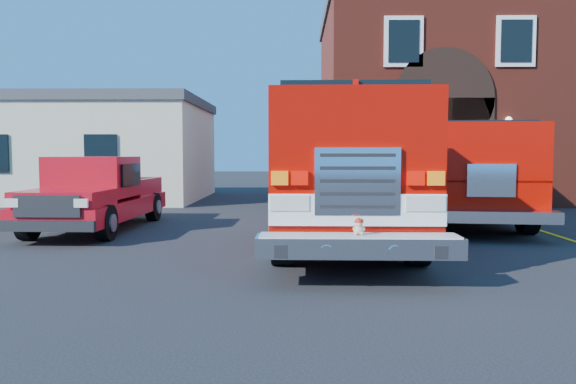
{
  "coord_description": "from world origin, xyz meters",
  "views": [
    {
      "loc": [
        0.14,
        -11.49,
        2.02
      ],
      "look_at": [
        0.0,
        -1.2,
        1.3
      ],
      "focal_mm": 35.0,
      "sensor_mm": 36.0,
      "label": 1
    }
  ],
  "objects_px": {
    "side_building": "(87,149)",
    "pickup_truck": "(98,195)",
    "fire_station": "(493,103)",
    "secondary_truck": "(458,166)",
    "fire_engine": "(338,168)"
  },
  "relations": [
    {
      "from": "side_building",
      "to": "secondary_truck",
      "type": "height_order",
      "value": "side_building"
    },
    {
      "from": "fire_station",
      "to": "secondary_truck",
      "type": "relative_size",
      "value": 1.63
    },
    {
      "from": "fire_station",
      "to": "secondary_truck",
      "type": "distance_m",
      "value": 9.55
    },
    {
      "from": "fire_engine",
      "to": "pickup_truck",
      "type": "bearing_deg",
      "value": 169.62
    },
    {
      "from": "side_building",
      "to": "pickup_truck",
      "type": "height_order",
      "value": "side_building"
    },
    {
      "from": "fire_station",
      "to": "pickup_truck",
      "type": "relative_size",
      "value": 2.56
    },
    {
      "from": "fire_station",
      "to": "side_building",
      "type": "height_order",
      "value": "fire_station"
    },
    {
      "from": "fire_station",
      "to": "fire_engine",
      "type": "bearing_deg",
      "value": -123.17
    },
    {
      "from": "side_building",
      "to": "fire_engine",
      "type": "bearing_deg",
      "value": -47.23
    },
    {
      "from": "secondary_truck",
      "to": "fire_engine",
      "type": "bearing_deg",
      "value": -137.08
    },
    {
      "from": "side_building",
      "to": "pickup_truck",
      "type": "relative_size",
      "value": 1.72
    },
    {
      "from": "side_building",
      "to": "fire_engine",
      "type": "height_order",
      "value": "side_building"
    },
    {
      "from": "secondary_truck",
      "to": "pickup_truck",
      "type": "bearing_deg",
      "value": -166.08
    },
    {
      "from": "side_building",
      "to": "secondary_truck",
      "type": "relative_size",
      "value": 1.09
    },
    {
      "from": "pickup_truck",
      "to": "secondary_truck",
      "type": "bearing_deg",
      "value": 13.92
    }
  ]
}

